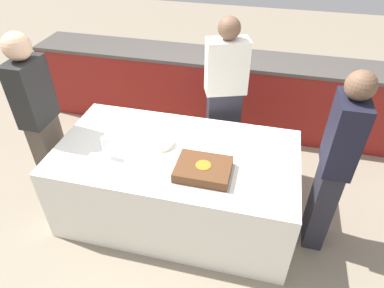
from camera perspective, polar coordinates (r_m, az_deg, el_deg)
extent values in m
plane|color=gray|center=(3.37, -2.36, -11.14)|extent=(14.00, 14.00, 0.00)
cube|color=maroon|center=(4.34, 3.30, 8.73)|extent=(4.40, 0.55, 0.88)
cube|color=#4C4742|center=(4.14, 3.53, 14.32)|extent=(4.40, 0.58, 0.04)
cube|color=white|center=(3.10, -2.53, -6.58)|extent=(2.03, 1.09, 0.75)
cube|color=#B7B2AD|center=(2.64, 1.86, -4.89)|extent=(0.46, 0.37, 0.00)
cube|color=#56331C|center=(2.61, 1.88, -4.22)|extent=(0.42, 0.33, 0.08)
cylinder|color=orange|center=(2.58, 1.90, -3.53)|extent=(0.12, 0.12, 0.00)
cylinder|color=white|center=(2.90, -4.94, 0.17)|extent=(0.19, 0.19, 0.05)
cylinder|color=white|center=(2.87, -13.86, -2.11)|extent=(0.07, 0.07, 0.00)
cylinder|color=white|center=(2.84, -13.98, -1.44)|extent=(0.01, 0.01, 0.08)
cylinder|color=white|center=(2.78, -14.27, 0.07)|extent=(0.06, 0.06, 0.11)
cylinder|color=white|center=(2.87, 3.54, -0.88)|extent=(0.18, 0.18, 0.00)
cylinder|color=white|center=(2.78, 12.39, -3.26)|extent=(0.18, 0.18, 0.00)
cube|color=#282833|center=(3.57, 5.10, 2.14)|extent=(0.36, 0.26, 0.94)
cube|color=silver|center=(3.21, 5.81, 12.70)|extent=(0.43, 0.32, 0.51)
sphere|color=brown|center=(3.08, 6.24, 18.67)|extent=(0.20, 0.20, 0.20)
cube|color=#4C4238|center=(3.54, -22.20, -2.16)|extent=(0.16, 0.29, 0.86)
cube|color=black|center=(3.16, -25.20, 7.82)|extent=(0.20, 0.34, 0.57)
sphere|color=#D8AD89|center=(3.01, -27.22, 14.29)|extent=(0.22, 0.22, 0.22)
cube|color=#282833|center=(3.05, 20.68, -9.42)|extent=(0.16, 0.28, 0.83)
cube|color=black|center=(2.61, 24.01, 1.32)|extent=(0.20, 0.33, 0.58)
sphere|color=brown|center=(2.43, 26.33, 8.75)|extent=(0.20, 0.20, 0.20)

